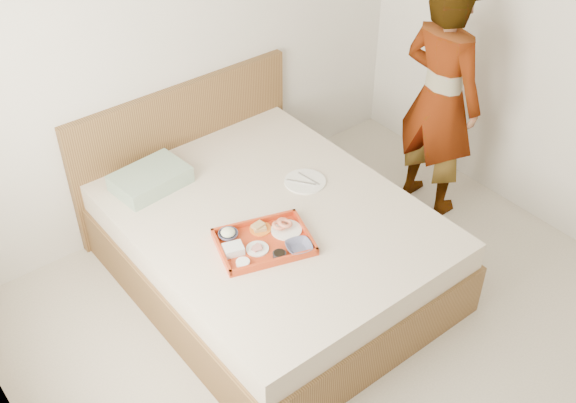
# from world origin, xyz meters

# --- Properties ---
(ground) EXTENTS (3.50, 4.00, 0.01)m
(ground) POSITION_xyz_m (0.00, 0.00, 0.00)
(ground) COLOR beige
(ground) RESTS_ON ground
(wall_back) EXTENTS (3.50, 0.01, 2.60)m
(wall_back) POSITION_xyz_m (0.00, 2.00, 1.30)
(wall_back) COLOR silver
(wall_back) RESTS_ON ground
(wall_left) EXTENTS (0.01, 4.00, 2.60)m
(wall_left) POSITION_xyz_m (-1.75, 0.00, 1.30)
(wall_left) COLOR silver
(wall_left) RESTS_ON ground
(bed) EXTENTS (1.65, 2.00, 0.53)m
(bed) POSITION_xyz_m (-0.08, 1.00, 0.27)
(bed) COLOR brown
(bed) RESTS_ON ground
(headboard) EXTENTS (1.65, 0.06, 0.95)m
(headboard) POSITION_xyz_m (-0.08, 1.97, 0.47)
(headboard) COLOR brown
(headboard) RESTS_ON ground
(pillow) EXTENTS (0.47, 0.34, 0.11)m
(pillow) POSITION_xyz_m (-0.50, 1.67, 0.58)
(pillow) COLOR gray
(pillow) RESTS_ON bed
(tray) EXTENTS (0.60, 0.51, 0.05)m
(tray) POSITION_xyz_m (-0.28, 0.79, 0.55)
(tray) COLOR red
(tray) RESTS_ON bed
(prawn_plate) EXTENTS (0.22, 0.22, 0.01)m
(prawn_plate) POSITION_xyz_m (-0.12, 0.80, 0.55)
(prawn_plate) COLOR white
(prawn_plate) RESTS_ON tray
(navy_bowl_big) EXTENTS (0.18, 0.18, 0.04)m
(navy_bowl_big) POSITION_xyz_m (-0.16, 0.63, 0.56)
(navy_bowl_big) COLOR #181A41
(navy_bowl_big) RESTS_ON tray
(sauce_dish) EXTENTS (0.09, 0.09, 0.03)m
(sauce_dish) POSITION_xyz_m (-0.28, 0.65, 0.56)
(sauce_dish) COLOR black
(sauce_dish) RESTS_ON tray
(meat_plate) EXTENTS (0.16, 0.16, 0.01)m
(meat_plate) POSITION_xyz_m (-0.34, 0.78, 0.55)
(meat_plate) COLOR white
(meat_plate) RESTS_ON tray
(bread_plate) EXTENTS (0.16, 0.16, 0.01)m
(bread_plate) POSITION_xyz_m (-0.23, 0.90, 0.55)
(bread_plate) COLOR orange
(bread_plate) RESTS_ON tray
(salad_bowl) EXTENTS (0.14, 0.14, 0.04)m
(salad_bowl) POSITION_xyz_m (-0.41, 0.96, 0.56)
(salad_bowl) COLOR #181A41
(salad_bowl) RESTS_ON tray
(plastic_tub) EXTENTS (0.13, 0.12, 0.05)m
(plastic_tub) POSITION_xyz_m (-0.46, 0.84, 0.57)
(plastic_tub) COLOR silver
(plastic_tub) RESTS_ON tray
(cheese_round) EXTENTS (0.09, 0.09, 0.03)m
(cheese_round) POSITION_xyz_m (-0.48, 0.73, 0.56)
(cheese_round) COLOR white
(cheese_round) RESTS_ON tray
(dinner_plate) EXTENTS (0.33, 0.33, 0.01)m
(dinner_plate) POSITION_xyz_m (0.27, 1.10, 0.54)
(dinner_plate) COLOR white
(dinner_plate) RESTS_ON bed
(person) EXTENTS (0.43, 0.63, 1.66)m
(person) POSITION_xyz_m (1.28, 0.95, 0.83)
(person) COLOR beige
(person) RESTS_ON ground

